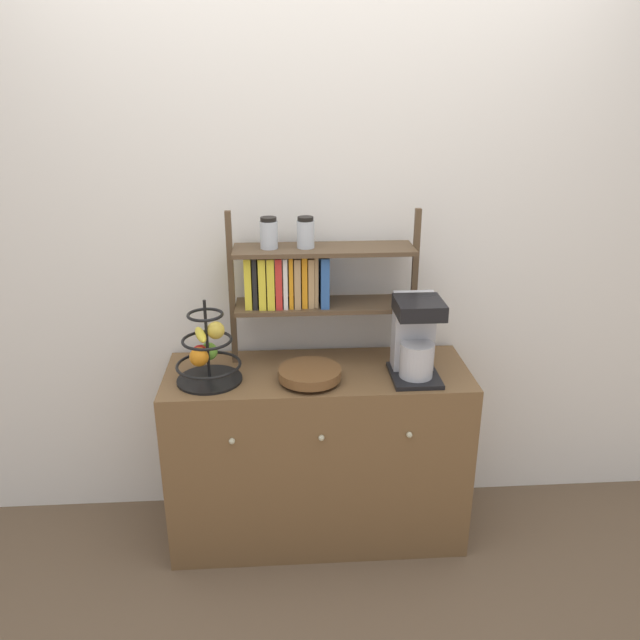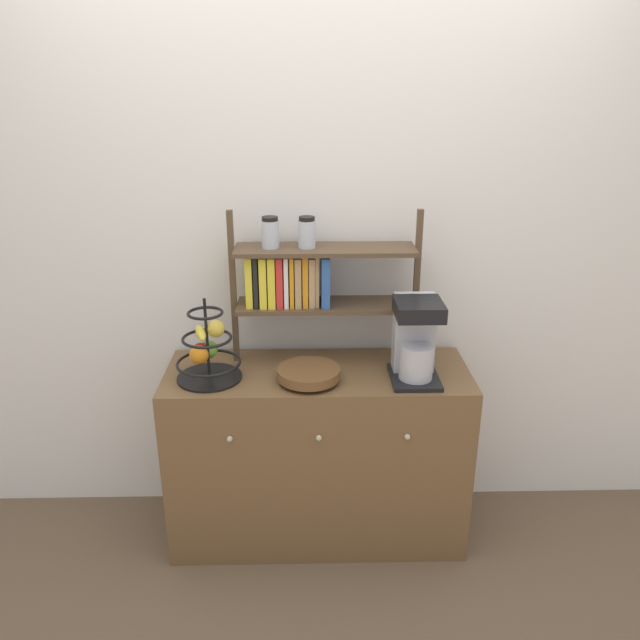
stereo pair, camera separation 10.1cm
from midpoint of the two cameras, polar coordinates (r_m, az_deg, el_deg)
name	(u,v)px [view 1 (the left image)]	position (r m, az deg, el deg)	size (l,w,h in m)	color
ground_plane	(321,563)	(2.83, -0.98, -21.38)	(12.00, 12.00, 0.00)	brown
wall_back	(313,235)	(2.66, -1.70, 7.78)	(7.00, 0.05, 2.60)	silver
sideboard	(318,453)	(2.77, -1.28, -12.11)	(1.25, 0.47, 0.79)	brown
coffee_maker	(415,337)	(2.49, 7.57, -1.56)	(0.19, 0.24, 0.33)	black
fruit_stand	(207,354)	(2.50, -11.45, -3.03)	(0.26, 0.26, 0.34)	black
wooden_bowl	(310,374)	(2.48, -2.11, -4.97)	(0.25, 0.25, 0.06)	brown
shelf_hutch	(301,276)	(2.55, -2.91, 4.03)	(0.78, 0.20, 0.64)	brown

